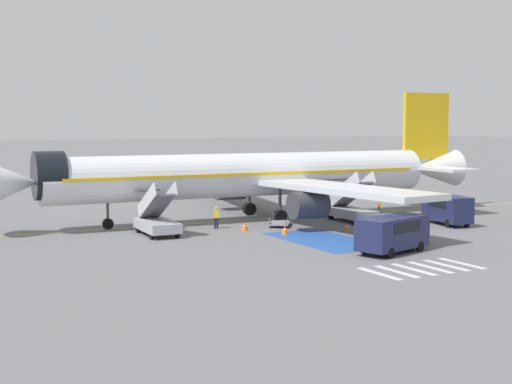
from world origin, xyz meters
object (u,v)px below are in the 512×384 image
(ground_crew_1, at_px, (379,204))
(service_van_0, at_px, (393,231))
(baggage_cart, at_px, (280,223))
(fuel_tanker, at_px, (197,179))
(airliner, at_px, (254,175))
(boarding_stairs_aft, at_px, (351,209))
(traffic_cone_2, at_px, (245,226))
(traffic_cone_0, at_px, (285,230))
(service_van_1, at_px, (447,207))
(traffic_cone_1, at_px, (347,227))
(ground_crew_0, at_px, (216,216))
(boarding_stairs_forward, at_px, (157,221))

(ground_crew_1, bearing_deg, service_van_0, -3.13)
(baggage_cart, relative_size, ground_crew_1, 1.62)
(fuel_tanker, height_order, baggage_cart, fuel_tanker)
(airliner, height_order, boarding_stairs_aft, airliner)
(traffic_cone_2, bearing_deg, fuel_tanker, 73.63)
(service_van_0, xyz_separation_m, traffic_cone_0, (-2.12, 9.61, -1.03))
(boarding_stairs_aft, relative_size, service_van_1, 1.07)
(traffic_cone_1, relative_size, traffic_cone_2, 0.71)
(boarding_stairs_aft, xyz_separation_m, fuel_tanker, (-2.19, 26.69, 0.74))
(airliner, height_order, ground_crew_1, airliner)
(baggage_cart, distance_m, ground_crew_0, 5.17)
(baggage_cart, xyz_separation_m, ground_crew_1, (10.48, 0.90, 0.81))
(ground_crew_0, bearing_deg, ground_crew_1, 23.78)
(service_van_1, xyz_separation_m, ground_crew_0, (-17.16, 6.82, -0.42))
(fuel_tanker, bearing_deg, traffic_cone_1, 1.12)
(airliner, bearing_deg, service_van_1, -126.37)
(fuel_tanker, bearing_deg, service_van_0, -2.93)
(service_van_0, relative_size, baggage_cart, 1.88)
(ground_crew_1, bearing_deg, boarding_stairs_aft, -39.60)
(traffic_cone_1, bearing_deg, service_van_1, -9.41)
(ground_crew_1, distance_m, traffic_cone_2, 14.13)
(service_van_0, distance_m, traffic_cone_1, 9.75)
(traffic_cone_1, bearing_deg, boarding_stairs_aft, 50.15)
(airliner, xyz_separation_m, ground_crew_1, (10.47, -3.41, -2.70))
(boarding_stairs_aft, xyz_separation_m, traffic_cone_1, (-3.16, -3.78, -0.79))
(boarding_stairs_forward, xyz_separation_m, traffic_cone_2, (6.56, -1.19, -0.66))
(fuel_tanker, xyz_separation_m, traffic_cone_1, (-0.97, -30.48, -1.53))
(service_van_0, xyz_separation_m, service_van_1, (11.84, 7.73, 0.04))
(boarding_stairs_forward, bearing_deg, traffic_cone_0, -23.78)
(traffic_cone_1, bearing_deg, fuel_tanker, 88.18)
(fuel_tanker, relative_size, traffic_cone_1, 23.56)
(airliner, height_order, baggage_cart, airliner)
(airliner, bearing_deg, traffic_cone_1, -155.12)
(fuel_tanker, relative_size, service_van_1, 2.21)
(fuel_tanker, relative_size, ground_crew_1, 5.98)
(airliner, relative_size, traffic_cone_0, 66.92)
(boarding_stairs_aft, height_order, traffic_cone_0, boarding_stairs_aft)
(baggage_cart, height_order, traffic_cone_1, baggage_cart)
(boarding_stairs_forward, bearing_deg, traffic_cone_1, -15.95)
(boarding_stairs_forward, xyz_separation_m, boarding_stairs_aft, (16.71, -0.81, 0.03))
(baggage_cart, relative_size, traffic_cone_2, 4.53)
(airliner, height_order, traffic_cone_0, airliner)
(boarding_stairs_forward, relative_size, service_van_1, 1.07)
(boarding_stairs_forward, bearing_deg, service_van_1, -12.40)
(baggage_cart, height_order, ground_crew_0, ground_crew_0)
(service_van_0, bearing_deg, boarding_stairs_aft, 137.77)
(traffic_cone_0, bearing_deg, traffic_cone_1, -4.72)
(traffic_cone_0, xyz_separation_m, traffic_cone_2, (-1.76, 2.97, 0.01))
(traffic_cone_0, bearing_deg, service_van_1, -7.67)
(boarding_stairs_aft, xyz_separation_m, service_van_0, (-6.27, -12.96, 0.33))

